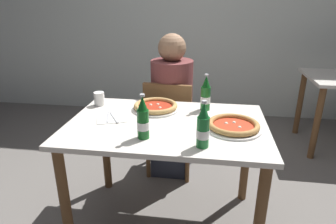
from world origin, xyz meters
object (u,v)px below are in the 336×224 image
beer_bottle_left (206,95)px  beer_bottle_center (203,128)px  napkin_with_cutlery (111,118)px  beer_bottle_right (143,120)px  dining_table_main (167,139)px  paper_cup (99,99)px  chair_behind_table (170,123)px  pizza_margherita_near (156,107)px  pizza_marinara_far (233,126)px  diner_seated (172,110)px

beer_bottle_left → beer_bottle_center: bearing=-89.9°
napkin_with_cutlery → beer_bottle_right: bearing=-42.8°
dining_table_main → paper_cup: 0.59m
beer_bottle_right → napkin_with_cutlery: bearing=137.2°
chair_behind_table → paper_cup: (-0.45, -0.37, 0.32)m
pizza_margherita_near → pizza_marinara_far: size_ratio=0.99×
beer_bottle_center → dining_table_main: bearing=128.7°
chair_behind_table → beer_bottle_right: 0.91m
beer_bottle_left → beer_bottle_right: (-0.32, -0.48, 0.00)m
napkin_with_cutlery → diner_seated: bearing=64.8°
beer_bottle_left → beer_bottle_right: same height
beer_bottle_center → napkin_with_cutlery: beer_bottle_center is taller
pizza_marinara_far → beer_bottle_left: size_ratio=1.31×
chair_behind_table → beer_bottle_left: bearing=134.2°
beer_bottle_left → beer_bottle_center: (0.00, -0.54, 0.00)m
dining_table_main → napkin_with_cutlery: size_ratio=5.09×
pizza_margherita_near → beer_bottle_left: (0.33, 0.04, 0.08)m
diner_seated → paper_cup: diner_seated is taller
beer_bottle_left → diner_seated: bearing=124.9°
beer_bottle_left → napkin_with_cutlery: (-0.58, -0.24, -0.10)m
pizza_margherita_near → beer_bottle_center: beer_bottle_center is taller
napkin_with_cutlery → beer_bottle_center: bearing=-27.3°
beer_bottle_center → chair_behind_table: bearing=107.9°
chair_behind_table → napkin_with_cutlery: (-0.29, -0.59, 0.27)m
dining_table_main → paper_cup: (-0.52, 0.24, 0.16)m
dining_table_main → napkin_with_cutlery: 0.38m
pizza_marinara_far → beer_bottle_right: beer_bottle_right is taller
diner_seated → napkin_with_cutlery: 0.73m
pizza_marinara_far → beer_bottle_center: beer_bottle_center is taller
beer_bottle_right → paper_cup: size_ratio=2.60×
diner_seated → pizza_marinara_far: (0.45, -0.70, 0.19)m
dining_table_main → pizza_marinara_far: bearing=-5.5°
beer_bottle_right → pizza_marinara_far: bearing=20.9°
chair_behind_table → beer_bottle_right: bearing=92.9°
pizza_marinara_far → napkin_with_cutlery: 0.75m
diner_seated → pizza_marinara_far: size_ratio=3.73×
paper_cup → pizza_marinara_far: bearing=-17.1°
chair_behind_table → pizza_margherita_near: 0.49m
pizza_margherita_near → beer_bottle_left: 0.34m
dining_table_main → pizza_marinara_far: 0.42m
beer_bottle_left → napkin_with_cutlery: bearing=-157.7°
diner_seated → pizza_margherita_near: 0.49m
beer_bottle_right → napkin_with_cutlery: (-0.26, 0.24, -0.10)m
paper_cup → beer_bottle_right: bearing=-47.8°
beer_bottle_left → beer_bottle_right: size_ratio=1.00×
beer_bottle_right → paper_cup: (-0.42, 0.47, -0.06)m
pizza_margherita_near → napkin_with_cutlery: 0.32m
beer_bottle_right → napkin_with_cutlery: beer_bottle_right is taller
dining_table_main → diner_seated: diner_seated is taller
chair_behind_table → beer_bottle_left: beer_bottle_left is taller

